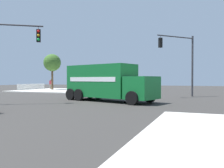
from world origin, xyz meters
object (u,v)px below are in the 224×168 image
(delivery_truck, at_px, (107,82))
(pedestrian_near_corner, at_px, (51,84))
(pickup_black, at_px, (103,87))
(traffic_light_secondary, at_px, (182,56))
(shade_tree_near, at_px, (52,63))

(delivery_truck, bearing_deg, pedestrian_near_corner, -132.58)
(pickup_black, bearing_deg, traffic_light_secondary, 63.81)
(traffic_light_secondary, relative_size, shade_tree_near, 1.11)
(delivery_truck, distance_m, pickup_black, 14.09)
(pickup_black, xyz_separation_m, pedestrian_near_corner, (-2.74, -10.95, 0.37))
(shade_tree_near, bearing_deg, pedestrian_near_corner, -137.08)
(delivery_truck, xyz_separation_m, shade_tree_near, (-14.00, -15.48, 2.92))
(shade_tree_near, bearing_deg, traffic_light_secondary, 71.89)
(delivery_truck, bearing_deg, traffic_light_secondary, 142.54)
(delivery_truck, xyz_separation_m, pedestrian_near_corner, (-15.50, -16.87, -0.48))
(traffic_light_secondary, height_order, pickup_black, traffic_light_secondary)
(delivery_truck, bearing_deg, pickup_black, -155.11)
(delivery_truck, height_order, pickup_black, delivery_truck)
(pedestrian_near_corner, height_order, shade_tree_near, shade_tree_near)
(pickup_black, distance_m, shade_tree_near, 10.35)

